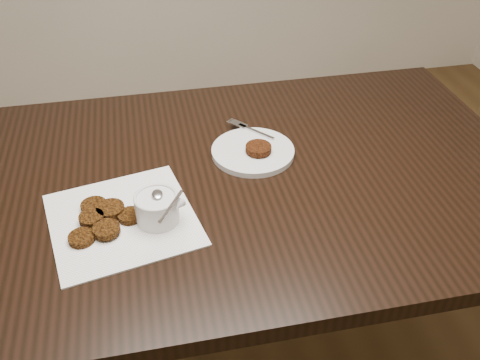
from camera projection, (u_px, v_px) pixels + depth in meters
The scene contains 5 objects.
table at pixel (243, 279), 1.48m from camera, with size 1.40×0.90×0.75m, color black.
napkin at pixel (123, 219), 1.11m from camera, with size 0.29×0.29×0.00m, color white.
sauce_ramekin at pixel (155, 196), 1.07m from camera, with size 0.12×0.12×0.13m, color silver, non-canonical shape.
patty_cluster at pixel (102, 220), 1.10m from camera, with size 0.19×0.19×0.02m, color #5A310B, non-canonical shape.
plate_with_patty at pixel (253, 149), 1.30m from camera, with size 0.21×0.21×0.03m, color silver, non-canonical shape.
Camera 1 is at (-0.17, -0.86, 1.49)m, focal length 39.23 mm.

